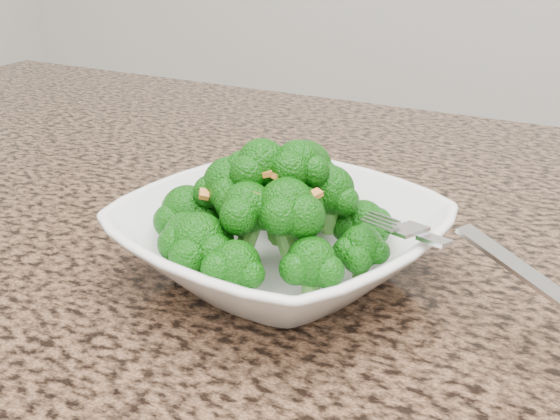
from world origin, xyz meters
The scene contains 5 objects.
granite_counter centered at (0.00, 0.30, 0.89)m, with size 1.64×1.04×0.03m, color brown.
bowl centered at (-0.08, 0.34, 0.93)m, with size 0.21×0.21×0.05m, color white.
broccoli_pile centered at (-0.08, 0.34, 0.99)m, with size 0.19×0.19×0.07m, color #105F0A, non-canonical shape.
garlic_topping centered at (-0.08, 0.34, 1.02)m, with size 0.11×0.11×0.01m, color orange, non-canonical shape.
fork centered at (0.03, 0.33, 0.96)m, with size 0.17×0.03×0.01m, color silver, non-canonical shape.
Camera 1 is at (0.12, -0.04, 1.14)m, focal length 45.00 mm.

